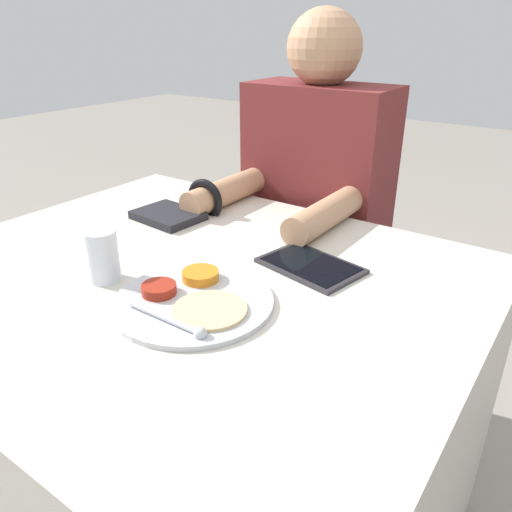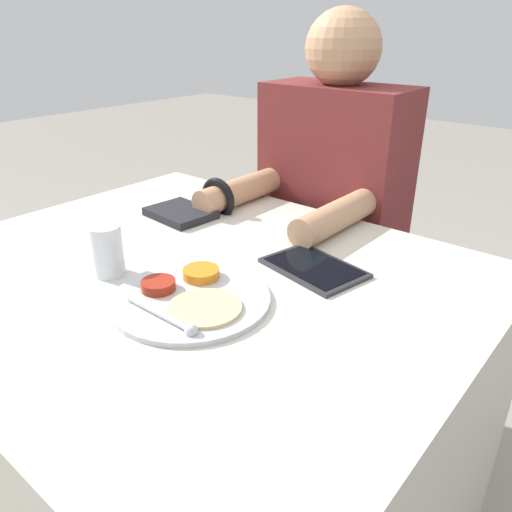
# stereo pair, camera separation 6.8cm
# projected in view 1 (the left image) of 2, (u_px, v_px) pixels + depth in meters

# --- Properties ---
(dining_table) EXTENTS (1.11, 0.92, 0.73)m
(dining_table) POSITION_uv_depth(u_px,v_px,m) (195.00, 412.00, 1.14)
(dining_table) COLOR beige
(dining_table) RESTS_ON ground_plane
(thali_tray) EXTENTS (0.28, 0.28, 0.03)m
(thali_tray) POSITION_uv_depth(u_px,v_px,m) (193.00, 300.00, 0.87)
(thali_tray) COLOR #B7BABF
(thali_tray) RESTS_ON dining_table
(red_notebook) EXTENTS (0.17, 0.14, 0.02)m
(red_notebook) POSITION_uv_depth(u_px,v_px,m) (168.00, 216.00, 1.25)
(red_notebook) COLOR silver
(red_notebook) RESTS_ON dining_table
(tablet_device) EXTENTS (0.22, 0.17, 0.01)m
(tablet_device) POSITION_uv_depth(u_px,v_px,m) (310.00, 266.00, 1.00)
(tablet_device) COLOR #28282D
(tablet_device) RESTS_ON dining_table
(person_diner) EXTENTS (0.41, 0.49, 1.21)m
(person_diner) POSITION_uv_depth(u_px,v_px,m) (313.00, 241.00, 1.51)
(person_diner) COLOR black
(person_diner) RESTS_ON ground_plane
(drinking_glass) EXTENTS (0.06, 0.06, 0.10)m
(drinking_glass) POSITION_uv_depth(u_px,v_px,m) (102.00, 256.00, 0.94)
(drinking_glass) COLOR silver
(drinking_glass) RESTS_ON dining_table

